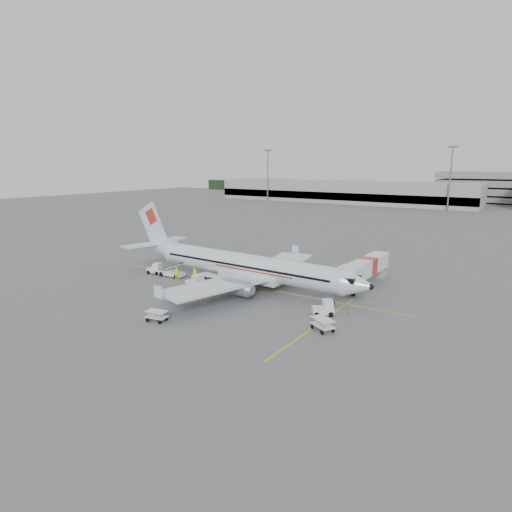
# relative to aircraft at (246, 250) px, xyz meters

# --- Properties ---
(ground) EXTENTS (360.00, 360.00, 0.00)m
(ground) POSITION_rel_aircraft_xyz_m (-0.21, 0.67, -5.14)
(ground) COLOR #56595B
(stripe_lead) EXTENTS (44.00, 0.20, 0.01)m
(stripe_lead) POSITION_rel_aircraft_xyz_m (-0.21, 0.67, -5.13)
(stripe_lead) COLOR yellow
(stripe_lead) RESTS_ON ground
(stripe_cross) EXTENTS (0.20, 20.00, 0.01)m
(stripe_cross) POSITION_rel_aircraft_xyz_m (13.79, -7.33, -5.13)
(stripe_cross) COLOR yellow
(stripe_cross) RESTS_ON ground
(terminal_west) EXTENTS (110.00, 22.00, 9.00)m
(terminal_west) POSITION_rel_aircraft_xyz_m (-40.21, 130.67, -0.64)
(terminal_west) COLOR gray
(terminal_west) RESTS_ON ground
(treeline) EXTENTS (300.00, 3.00, 6.00)m
(treeline) POSITION_rel_aircraft_xyz_m (-0.21, 175.67, -2.14)
(treeline) COLOR black
(treeline) RESTS_ON ground
(mast_west) EXTENTS (3.20, 1.20, 22.00)m
(mast_west) POSITION_rel_aircraft_xyz_m (-70.21, 118.67, 5.86)
(mast_west) COLOR slate
(mast_west) RESTS_ON ground
(mast_center) EXTENTS (3.20, 1.20, 22.00)m
(mast_center) POSITION_rel_aircraft_xyz_m (4.79, 118.67, 5.86)
(mast_center) COLOR slate
(mast_center) RESTS_ON ground
(aircraft) EXTENTS (38.62, 30.95, 10.27)m
(aircraft) POSITION_rel_aircraft_xyz_m (0.00, 0.00, 0.00)
(aircraft) COLOR silver
(aircraft) RESTS_ON ground
(jet_bridge) EXTENTS (3.27, 14.80, 3.86)m
(jet_bridge) POSITION_rel_aircraft_xyz_m (13.16, 9.57, -3.21)
(jet_bridge) COLOR silver
(jet_bridge) RESTS_ON ground
(belt_loader) EXTENTS (5.29, 2.17, 2.83)m
(belt_loader) POSITION_rel_aircraft_xyz_m (-12.31, -1.33, -3.72)
(belt_loader) COLOR silver
(belt_loader) RESTS_ON ground
(tug_fore) EXTENTS (2.61, 2.41, 1.76)m
(tug_fore) POSITION_rel_aircraft_xyz_m (13.07, -4.28, -4.26)
(tug_fore) COLOR silver
(tug_fore) RESTS_ON ground
(tug_mid) EXTENTS (2.60, 1.68, 1.89)m
(tug_mid) POSITION_rel_aircraft_xyz_m (-5.51, -4.00, -4.19)
(tug_mid) COLOR silver
(tug_mid) RESTS_ON ground
(tug_aft) EXTENTS (2.38, 1.62, 1.69)m
(tug_aft) POSITION_rel_aircraft_xyz_m (-15.66, -1.52, -4.29)
(tug_aft) COLOR silver
(tug_aft) RESTS_ON ground
(cart_loaded_a) EXTENTS (2.47, 1.52, 1.26)m
(cart_loaded_a) POSITION_rel_aircraft_xyz_m (-4.68, -1.33, -4.51)
(cart_loaded_a) COLOR silver
(cart_loaded_a) RESTS_ON ground
(cart_loaded_b) EXTENTS (2.96, 2.38, 1.34)m
(cart_loaded_b) POSITION_rel_aircraft_xyz_m (-5.49, -1.33, -4.47)
(cart_loaded_b) COLOR silver
(cart_loaded_b) RESTS_ON ground
(cart_empty_a) EXTENTS (2.38, 1.63, 1.15)m
(cart_empty_a) POSITION_rel_aircraft_xyz_m (-0.72, -15.53, -4.56)
(cart_empty_a) COLOR silver
(cart_empty_a) RESTS_ON ground
(cart_empty_b) EXTENTS (2.84, 2.48, 1.28)m
(cart_empty_b) POSITION_rel_aircraft_xyz_m (14.93, -8.37, -4.50)
(cart_empty_b) COLOR silver
(cart_empty_b) RESTS_ON ground
(cone_nose) EXTENTS (0.40, 0.40, 0.65)m
(cone_nose) POSITION_rel_aircraft_xyz_m (15.62, -2.26, -4.81)
(cone_nose) COLOR #EF5E0F
(cone_nose) RESTS_ON ground
(cone_port) EXTENTS (0.39, 0.39, 0.64)m
(cone_port) POSITION_rel_aircraft_xyz_m (-2.43, 9.17, -4.82)
(cone_port) COLOR #EF5E0F
(cone_port) RESTS_ON ground
(cone_stbd) EXTENTS (0.38, 0.38, 0.62)m
(cone_stbd) POSITION_rel_aircraft_xyz_m (-0.22, -8.41, -4.83)
(cone_stbd) COLOR #EF5E0F
(cone_stbd) RESTS_ON ground
(crew_a) EXTENTS (0.74, 0.71, 1.71)m
(crew_a) POSITION_rel_aircraft_xyz_m (-8.26, -0.91, -4.28)
(crew_a) COLOR #DBEC14
(crew_a) RESTS_ON ground
(crew_b) EXTENTS (1.10, 1.07, 1.79)m
(crew_b) POSITION_rel_aircraft_xyz_m (-3.66, -5.09, -4.24)
(crew_b) COLOR #DBEC14
(crew_b) RESTS_ON ground
(crew_c) EXTENTS (0.73, 1.14, 1.68)m
(crew_c) POSITION_rel_aircraft_xyz_m (-1.76, -5.49, -4.30)
(crew_c) COLOR #DBEC14
(crew_c) RESTS_ON ground
(crew_d) EXTENTS (1.17, 0.91, 1.85)m
(crew_d) POSITION_rel_aircraft_xyz_m (-10.36, -2.38, -4.21)
(crew_d) COLOR #DBEC14
(crew_d) RESTS_ON ground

